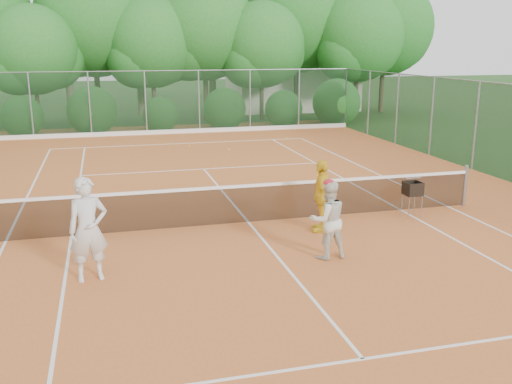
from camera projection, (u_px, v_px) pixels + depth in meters
ground at (249, 224)px, 13.80m from camera, size 120.00×120.00×0.00m
clay_court at (249, 223)px, 13.80m from camera, size 18.00×36.00×0.02m
club_building at (291, 87)px, 38.12m from camera, size 8.00×5.00×3.00m
tennis_net at (249, 202)px, 13.67m from camera, size 11.97×0.10×1.10m
player_white at (88, 229)px, 10.24m from camera, size 0.77×0.57×1.92m
player_center_grp at (328, 219)px, 11.35m from camera, size 0.82×0.66×1.63m
player_yellow at (321, 196)px, 13.00m from camera, size 0.73×1.06×1.67m
ball_hopper at (413, 189)px, 14.10m from camera, size 0.39×0.39×0.90m
stray_ball_a at (189, 145)px, 24.23m from camera, size 0.07×0.07×0.07m
stray_ball_b at (229, 150)px, 23.27m from camera, size 0.07×0.07×0.07m
stray_ball_c at (287, 138)px, 26.11m from camera, size 0.07×0.07×0.07m
court_markings at (249, 223)px, 13.79m from camera, size 11.03×23.83×0.01m
fence_back at (173, 102)px, 27.46m from camera, size 18.07×0.07×3.00m
tropical_treeline at (185, 28)px, 31.80m from camera, size 32.10×8.49×15.03m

